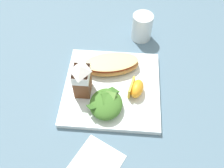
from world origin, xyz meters
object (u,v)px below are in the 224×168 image
Objects in this scene: white_plate at (112,88)px; milk_carton at (82,78)px; cheesy_pizza_bread at (111,65)px; green_salad_pile at (106,104)px; drinking_clear_cup at (142,27)px; orange_wedge_front at (136,88)px; paper_napkin at (96,163)px.

milk_carton is (-0.02, 0.08, 0.07)m from white_plate.
cheesy_pizza_bread is 1.67× the size of milk_carton.
green_salad_pile reaches higher than cheesy_pizza_bread.
drinking_clear_cup is (0.23, -0.08, 0.04)m from white_plate.
milk_carton is at bearing 53.42° from green_salad_pile.
green_salad_pile is 0.96× the size of milk_carton.
green_salad_pile is at bearing 162.99° from drinking_clear_cup.
orange_wedge_front is 0.72× the size of drinking_clear_cup.
orange_wedge_front is (0.01, -0.15, -0.04)m from milk_carton.
drinking_clear_cup is (0.26, -0.17, -0.03)m from milk_carton.
orange_wedge_front is (-0.08, -0.08, 0.00)m from cheesy_pizza_bread.
drinking_clear_cup is at bearing -19.79° from white_plate.
orange_wedge_front is 0.23m from paper_napkin.
drinking_clear_cup reaches higher than paper_napkin.
white_plate is at bearing -74.37° from milk_carton.
green_salad_pile is 0.32m from drinking_clear_cup.
white_plate is 1.53× the size of cheesy_pizza_bread.
orange_wedge_front is (-0.02, -0.07, 0.03)m from white_plate.
milk_carton is 1.00× the size of paper_napkin.
green_salad_pile is 0.10m from milk_carton.
green_salad_pile is (-0.14, 0.00, 0.00)m from cheesy_pizza_bread.
milk_carton reaches higher than paper_napkin.
cheesy_pizza_bread is 0.11m from orange_wedge_front.
white_plate is 0.11m from milk_carton.
green_salad_pile is 1.58× the size of orange_wedge_front.
milk_carton is (0.05, 0.07, 0.04)m from green_salad_pile.
green_salad_pile reaches higher than paper_napkin.
milk_carton is at bearing 147.18° from drinking_clear_cup.
paper_napkin is at bearing -163.52° from milk_carton.
white_plate is 0.08m from orange_wedge_front.
milk_carton reaches higher than green_salad_pile.
white_plate is 2.55× the size of paper_napkin.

